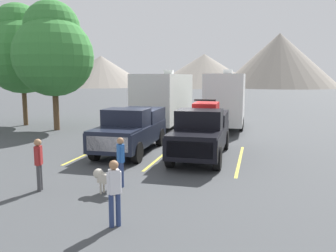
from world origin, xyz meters
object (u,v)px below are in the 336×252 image
pickup_truck_b (202,130)px  camper_trailer_b (226,98)px  person_c (121,158)px  camper_trailer_a (165,97)px  pickup_truck_a (132,128)px  person_b (39,161)px  person_a (114,189)px  dog (104,177)px

pickup_truck_b → camper_trailer_b: size_ratio=0.72×
pickup_truck_b → person_c: pickup_truck_b is taller
camper_trailer_a → person_c: 13.26m
pickup_truck_a → pickup_truck_b: (3.36, -0.10, 0.05)m
pickup_truck_a → person_b: 6.08m
pickup_truck_b → person_a: (-0.84, -7.74, -0.23)m
pickup_truck_b → person_c: size_ratio=3.57×
camper_trailer_b → person_c: camper_trailer_b is taller
person_a → pickup_truck_a: bearing=107.8°
pickup_truck_b → person_b: 7.24m
pickup_truck_a → pickup_truck_b: size_ratio=0.94×
person_b → pickup_truck_b: bearing=54.9°
pickup_truck_a → person_c: 5.23m
person_c → dog: 0.91m
person_a → person_b: (-3.32, 1.82, 0.01)m
camper_trailer_a → dog: size_ratio=9.66×
pickup_truck_a → person_b: bearing=-97.6°
person_a → person_c: person_a is taller
pickup_truck_a → dog: 5.96m
pickup_truck_b → camper_trailer_b: (0.29, 8.45, 0.93)m
camper_trailer_b → dog: (-2.36, -14.14, -1.59)m
camper_trailer_a → dog: camper_trailer_a is taller
person_b → person_a: bearing=-28.7°
camper_trailer_b → person_a: (-1.13, -16.19, -1.17)m
camper_trailer_b → person_a: 16.27m
person_c → person_a: bearing=-70.4°
person_b → person_c: size_ratio=1.02×
camper_trailer_b → person_c: 13.58m
camper_trailer_b → camper_trailer_a: bearing=-175.8°
pickup_truck_a → person_c: pickup_truck_a is taller
person_c → camper_trailer_a: bearing=99.0°
camper_trailer_a → person_b: size_ratio=5.55×
person_b → dog: bearing=6.5°
pickup_truck_a → camper_trailer_b: size_ratio=0.67×
person_a → dog: person_a is taller
pickup_truck_b → person_b: size_ratio=3.50×
pickup_truck_b → dog: size_ratio=6.10×
camper_trailer_a → person_a: size_ratio=5.64×
pickup_truck_a → person_b: pickup_truck_a is taller
person_c → dog: bearing=-105.5°
person_a → person_c: bearing=109.6°
camper_trailer_b → dog: bearing=-99.5°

